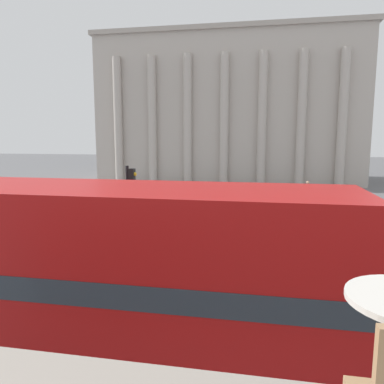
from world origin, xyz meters
The scene contains 7 objects.
double_decker_bus centered at (-3.41, 4.67, 2.35)m, with size 11.23×2.67×4.19m.
plaza_building_left centered at (-3.71, 44.12, 8.29)m, with size 29.83×13.87×16.59m.
traffic_light_near centered at (-4.46, 10.76, 2.67)m, with size 0.42×0.24×4.12m.
car_black centered at (6.33, 27.94, 0.70)m, with size 4.20×1.93×1.35m.
pedestrian_grey centered at (6.12, 20.43, 1.01)m, with size 0.32×0.32×1.74m.
pedestrian_olive centered at (-4.10, 11.28, 0.92)m, with size 0.32×0.32×1.60m.
pedestrian_black centered at (3.77, 27.20, 1.06)m, with size 0.32×0.32×1.82m.
Camera 1 is at (0.30, -2.17, 5.17)m, focal length 35.00 mm.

